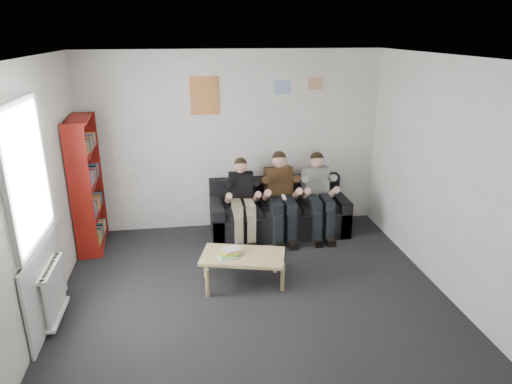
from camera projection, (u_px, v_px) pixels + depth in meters
room_shell at (258, 199)px, 4.59m from camera, size 5.00×5.00×5.00m
sofa at (278, 214)px, 7.00m from camera, size 2.05×0.84×0.79m
bookshelf at (87, 185)px, 6.30m from camera, size 0.28×0.84×1.87m
coffee_table at (243, 258)px, 5.51m from camera, size 0.99×0.55×0.40m
game_cases at (229, 253)px, 5.46m from camera, size 0.28×0.26×0.07m
person_left at (242, 201)px, 6.63m from camera, size 0.36×0.78×1.21m
person_middle at (281, 197)px, 6.70m from camera, size 0.40×0.85×1.28m
person_right at (319, 196)px, 6.79m from camera, size 0.38×0.82×1.25m
radiator at (54, 292)px, 4.80m from camera, size 0.10×0.64×0.60m
window at (36, 234)px, 4.57m from camera, size 0.05×1.30×2.36m
poster_large at (205, 96)px, 6.61m from camera, size 0.42×0.01×0.55m
poster_blue at (282, 87)px, 6.74m from camera, size 0.25×0.01×0.20m
poster_pink at (315, 83)px, 6.79m from camera, size 0.22×0.01×0.18m
poster_sign at (162, 82)px, 6.46m from camera, size 0.20×0.01×0.14m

